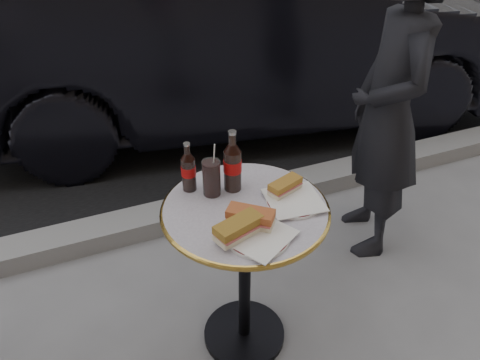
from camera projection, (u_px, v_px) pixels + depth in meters
name	position (u px, v px, depth m)	size (l,w,h in m)	color
ground	(244.00, 335.00, 2.12)	(80.00, 80.00, 0.00)	gray
asphalt_road	(92.00, 31.00, 5.94)	(40.00, 8.00, 0.00)	black
curb	(186.00, 213.00, 2.78)	(40.00, 0.20, 0.12)	gray
bistro_table	(245.00, 278.00, 1.91)	(0.62, 0.62, 0.73)	#BAB2C4
plate_left	(258.00, 237.00, 1.56)	(0.22, 0.22, 0.01)	white
plate_right	(294.00, 202.00, 1.72)	(0.21, 0.21, 0.01)	white
sandwich_left_a	(238.00, 229.00, 1.54)	(0.17, 0.08, 0.06)	olive
sandwich_left_b	(250.00, 218.00, 1.59)	(0.16, 0.07, 0.06)	#B0562C
sandwich_right	(285.00, 187.00, 1.75)	(0.13, 0.06, 0.05)	#A37029
cola_bottle_left	(188.00, 167.00, 1.74)	(0.06, 0.06, 0.20)	black
cola_bottle_right	(232.00, 161.00, 1.73)	(0.07, 0.07, 0.25)	black
cola_glass	(212.00, 178.00, 1.73)	(0.07, 0.07, 0.14)	black
parked_car	(242.00, 32.00, 3.53)	(4.33, 1.50, 1.42)	black
pedestrian	(388.00, 113.00, 2.24)	(0.57, 0.37, 1.56)	black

